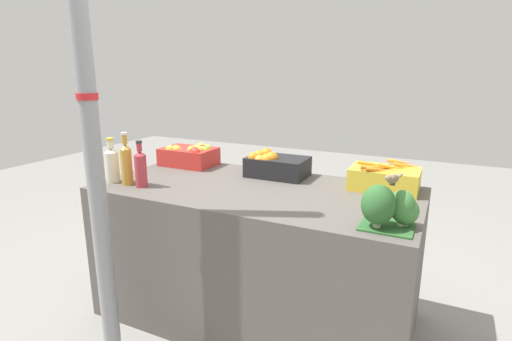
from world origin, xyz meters
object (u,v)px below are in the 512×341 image
support_pole (88,101)px  broccoli_pile (390,207)px  sparrow_bird (392,179)px  carrot_crate (385,178)px  juice_bottle_ruby (141,168)px  juice_bottle_amber (126,163)px  juice_bottle_cloudy (112,164)px  apple_crate (190,155)px  orange_crate (275,165)px

support_pole → broccoli_pile: support_pole is taller
sparrow_bird → support_pole: bearing=-54.2°
support_pole → carrot_crate: 1.57m
sparrow_bird → carrot_crate: bearing=-149.9°
juice_bottle_ruby → sparrow_bird: bearing=-1.2°
broccoli_pile → sparrow_bird: sparrow_bird is taller
broccoli_pile → juice_bottle_amber: bearing=179.4°
carrot_crate → juice_bottle_cloudy: juice_bottle_cloudy is taller
juice_bottle_cloudy → juice_bottle_ruby: 0.22m
apple_crate → orange_crate: orange_crate is taller
apple_crate → juice_bottle_ruby: (0.05, -0.55, 0.04)m
juice_bottle_amber → broccoli_pile: bearing=-0.6°
apple_crate → juice_bottle_amber: size_ratio=1.20×
juice_bottle_amber → orange_crate: bearing=38.2°
broccoli_pile → support_pole: bearing=-163.4°
orange_crate → broccoli_pile: size_ratio=1.58×
support_pole → apple_crate: size_ratio=7.26×
juice_bottle_cloudy → juice_bottle_amber: 0.11m
juice_bottle_amber → apple_crate: bearing=84.2°
apple_crate → juice_bottle_amber: (-0.06, -0.55, 0.05)m
sparrow_bird → juice_bottle_amber: bearing=-71.4°
orange_crate → juice_bottle_ruby: (-0.59, -0.55, 0.04)m
orange_crate → carrot_crate: bearing=0.4°
sparrow_bird → juice_bottle_ruby: bearing=-71.5°
sparrow_bird → orange_crate: bearing=-107.0°
broccoli_pile → juice_bottle_amber: 1.47m
support_pole → juice_bottle_cloudy: (-0.30, 0.40, -0.40)m
carrot_crate → juice_bottle_cloudy: size_ratio=1.37×
broccoli_pile → juice_bottle_ruby: size_ratio=0.87×
orange_crate → carrot_crate: (0.66, 0.00, -0.01)m
support_pole → apple_crate: 1.05m
juice_bottle_amber → sparrow_bird: juice_bottle_amber is taller
juice_bottle_amber → juice_bottle_ruby: (0.10, 0.00, -0.02)m
juice_bottle_amber → juice_bottle_cloudy: bearing=180.0°
apple_crate → sparrow_bird: (1.41, -0.58, 0.14)m
support_pole → juice_bottle_cloudy: 0.64m
support_pole → juice_bottle_amber: bearing=115.6°
juice_bottle_cloudy → sparrow_bird: bearing=-1.0°
support_pole → sparrow_bird: size_ratio=20.20×
carrot_crate → broccoli_pile: bearing=-79.3°
apple_crate → sparrow_bird: sparrow_bird is taller
apple_crate → juice_bottle_cloudy: size_ratio=1.37×
carrot_crate → apple_crate: bearing=-179.9°
apple_crate → sparrow_bird: 1.53m
carrot_crate → broccoli_pile: broccoli_pile is taller
apple_crate → juice_bottle_ruby: juice_bottle_ruby is taller
juice_bottle_cloudy → juice_bottle_amber: size_ratio=0.87×
support_pole → juice_bottle_amber: size_ratio=8.67×
orange_crate → support_pole: bearing=-118.2°
carrot_crate → broccoli_pile: 0.58m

